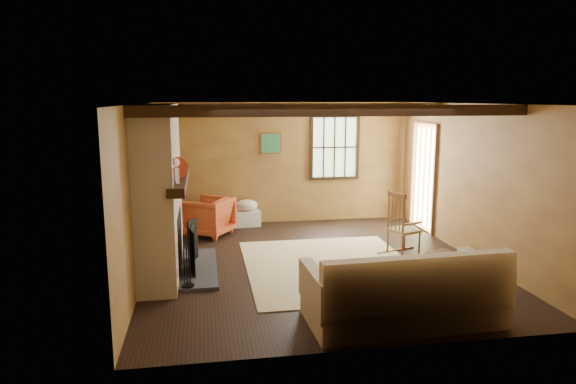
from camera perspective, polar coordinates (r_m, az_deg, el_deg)
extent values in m
plane|color=black|center=(7.90, 2.96, -7.92)|extent=(5.50, 5.50, 0.00)
cube|color=#A27A39|center=(10.29, -0.27, 3.24)|extent=(5.00, 0.02, 2.40)
cube|color=#A27A39|center=(5.02, 9.86, -4.54)|extent=(5.00, 0.02, 2.40)
cube|color=#A27A39|center=(7.49, -15.98, 0.13)|extent=(0.02, 5.50, 2.40)
cube|color=#A27A39|center=(8.51, 19.72, 1.12)|extent=(0.02, 5.50, 2.40)
cube|color=white|center=(7.50, 3.13, 9.76)|extent=(5.00, 5.50, 0.02)
cube|color=black|center=(6.34, 5.52, 8.98)|extent=(5.00, 0.12, 0.14)
cube|color=black|center=(8.68, 1.38, 9.39)|extent=(5.00, 0.12, 0.14)
cube|color=black|center=(10.43, 5.21, 4.95)|extent=(1.02, 0.06, 1.32)
cube|color=#C6EAB3|center=(10.46, 5.17, 4.97)|extent=(0.90, 0.01, 1.20)
cube|color=black|center=(10.44, 5.19, 4.96)|extent=(0.90, 0.03, 0.02)
cube|color=brown|center=(10.02, 14.81, 1.55)|extent=(0.06, 1.00, 2.06)
cube|color=#C6EAB3|center=(10.04, 14.96, 1.55)|extent=(0.01, 0.80, 1.85)
cube|color=brown|center=(10.17, -1.92, 5.42)|extent=(0.42, 0.03, 0.42)
cube|color=#25716C|center=(10.16, -1.91, 5.41)|extent=(0.36, 0.01, 0.36)
cube|color=#9B443C|center=(7.46, -14.08, 0.19)|extent=(0.50, 2.20, 2.40)
cube|color=black|center=(7.62, -13.30, -5.35)|extent=(0.38, 1.00, 0.85)
cube|color=#3B3B41|center=(7.73, -9.96, -8.30)|extent=(0.55, 1.80, 0.05)
cube|color=black|center=(7.42, -11.97, 1.40)|extent=(0.22, 2.30, 0.12)
cube|color=black|center=(7.30, -10.61, -6.62)|extent=(0.08, 0.31, 0.63)
cube|color=black|center=(7.61, -10.57, -5.91)|extent=(0.05, 0.32, 0.63)
cube|color=black|center=(7.93, -10.53, -5.25)|extent=(0.15, 0.30, 0.63)
cylinder|color=black|center=(6.96, -11.09, -10.15)|extent=(0.17, 0.17, 0.02)
cylinder|color=black|center=(6.82, -11.47, -7.58)|extent=(0.02, 0.02, 0.70)
cylinder|color=black|center=(6.85, -11.19, -7.49)|extent=(0.02, 0.02, 0.70)
cylinder|color=black|center=(6.88, -10.91, -7.41)|extent=(0.02, 0.02, 0.70)
cylinder|color=white|center=(6.57, -12.41, 1.73)|extent=(0.10, 0.10, 0.22)
sphere|color=white|center=(6.54, -12.47, 3.21)|extent=(0.12, 0.12, 0.12)
cylinder|color=red|center=(7.06, -12.23, 2.65)|extent=(0.30, 0.09, 0.30)
cube|color=black|center=(7.58, -12.03, 2.54)|extent=(0.25, 0.18, 0.13)
cylinder|color=black|center=(7.79, -11.96, 2.68)|extent=(0.09, 0.09, 0.11)
cylinder|color=black|center=(7.96, -11.91, 2.75)|extent=(0.08, 0.08, 0.09)
cube|color=beige|center=(7.76, 4.74, -8.26)|extent=(2.50, 3.00, 0.01)
cube|color=#A1864E|center=(8.45, 12.75, -4.16)|extent=(0.52, 0.53, 0.04)
cube|color=brown|center=(8.21, 11.99, -0.33)|extent=(0.18, 0.40, 0.07)
cylinder|color=brown|center=(8.49, 14.38, -5.51)|extent=(0.03, 0.03, 0.39)
cylinder|color=brown|center=(8.74, 12.80, -4.99)|extent=(0.03, 0.03, 0.39)
cylinder|color=brown|center=(8.26, 12.58, -5.88)|extent=(0.03, 0.03, 0.39)
cylinder|color=brown|center=(8.51, 11.02, -5.33)|extent=(0.03, 0.03, 0.39)
cylinder|color=brown|center=(8.13, 12.72, -2.48)|extent=(0.03, 0.03, 0.66)
cylinder|color=brown|center=(8.39, 11.14, -2.03)|extent=(0.03, 0.03, 0.66)
cylinder|color=brown|center=(8.20, 12.31, -2.49)|extent=(0.02, 0.02, 0.55)
cylinder|color=brown|center=(8.27, 11.91, -2.37)|extent=(0.02, 0.02, 0.55)
cylinder|color=brown|center=(8.33, 11.52, -2.26)|extent=(0.02, 0.02, 0.55)
cube|color=brown|center=(8.27, 13.68, -3.44)|extent=(0.36, 0.16, 0.03)
cube|color=brown|center=(8.55, 11.93, -2.91)|extent=(0.36, 0.16, 0.03)
cube|color=brown|center=(8.43, 13.44, -6.93)|extent=(0.72, 0.28, 0.03)
cube|color=brown|center=(8.68, 11.88, -6.36)|extent=(0.72, 0.28, 0.03)
cube|color=silver|center=(6.05, 12.55, -11.68)|extent=(2.17, 1.06, 0.47)
cube|color=silver|center=(5.58, 14.44, -9.79)|extent=(2.14, 0.26, 0.59)
cube|color=silver|center=(5.64, 3.07, -10.76)|extent=(0.19, 0.97, 0.43)
cube|color=silver|center=(6.44, 20.94, -8.71)|extent=(0.19, 0.97, 0.43)
ellipsoid|color=silver|center=(6.25, 16.76, -7.72)|extent=(0.39, 0.15, 0.38)
cylinder|color=brown|center=(10.22, -11.56, -3.53)|extent=(0.39, 0.12, 0.12)
cylinder|color=brown|center=(10.22, -10.85, -3.51)|extent=(0.39, 0.12, 0.12)
cylinder|color=brown|center=(10.22, -10.14, -3.49)|extent=(0.39, 0.12, 0.12)
cylinder|color=brown|center=(10.20, -11.59, -2.89)|extent=(0.39, 0.12, 0.12)
cylinder|color=brown|center=(10.19, -10.88, -2.87)|extent=(0.39, 0.12, 0.12)
cylinder|color=brown|center=(10.19, -10.16, -2.85)|extent=(0.39, 0.12, 0.12)
cube|color=white|center=(10.17, -4.61, -2.89)|extent=(0.53, 0.43, 0.30)
ellipsoid|color=silver|center=(10.11, -4.63, -1.46)|extent=(0.48, 0.41, 0.22)
imported|color=#BF6026|center=(9.49, -8.84, -2.71)|extent=(1.05, 1.04, 0.70)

